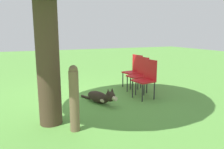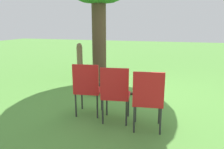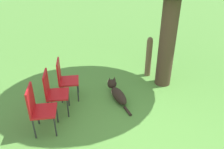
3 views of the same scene
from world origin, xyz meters
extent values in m
plane|color=#56933D|center=(0.00, 0.00, 0.00)|extent=(30.00, 30.00, 0.00)
cylinder|color=#4C3828|center=(0.59, 1.19, 1.39)|extent=(0.38, 0.38, 2.79)
ellipsoid|color=#2D231C|center=(-0.56, 0.43, 0.13)|extent=(0.45, 0.70, 0.26)
ellipsoid|color=#C6B293|center=(-0.63, 0.60, 0.11)|extent=(0.26, 0.29, 0.15)
sphere|color=#2D231C|center=(-0.70, 0.80, 0.22)|extent=(0.28, 0.28, 0.22)
cylinder|color=#C6B293|center=(-0.75, 0.91, 0.20)|extent=(0.12, 0.13, 0.09)
cone|color=#2D231C|center=(-0.76, 0.77, 0.35)|extent=(0.07, 0.07, 0.10)
cone|color=#2D231C|center=(-0.65, 0.82, 0.35)|extent=(0.07, 0.07, 0.10)
cylinder|color=#2D231C|center=(-0.39, 0.01, 0.03)|extent=(0.16, 0.30, 0.06)
cylinder|color=brown|center=(0.28, 1.64, 0.49)|extent=(0.15, 0.15, 0.98)
sphere|color=brown|center=(0.28, 1.64, 1.01)|extent=(0.14, 0.14, 0.14)
cube|color=red|center=(-1.93, -0.49, 0.43)|extent=(0.47, 0.49, 0.04)
cube|color=red|center=(-2.13, -0.51, 0.69)|extent=(0.09, 0.44, 0.48)
cylinder|color=#2D2D2D|center=(-1.78, -0.28, 0.21)|extent=(0.03, 0.03, 0.41)
cylinder|color=#2D2D2D|center=(-1.73, -0.65, 0.21)|extent=(0.03, 0.03, 0.41)
cylinder|color=#2D2D2D|center=(-2.14, -0.32, 0.21)|extent=(0.03, 0.03, 0.41)
cylinder|color=#2D2D2D|center=(-2.09, -0.70, 0.21)|extent=(0.03, 0.03, 0.41)
cube|color=red|center=(-1.80, 0.05, 0.43)|extent=(0.47, 0.49, 0.04)
cube|color=red|center=(-1.99, 0.02, 0.69)|extent=(0.09, 0.44, 0.48)
cylinder|color=#2D2D2D|center=(-1.64, 0.26, 0.21)|extent=(0.03, 0.03, 0.41)
cylinder|color=#2D2D2D|center=(-1.59, -0.12, 0.21)|extent=(0.03, 0.03, 0.41)
cylinder|color=#2D2D2D|center=(-2.00, 0.21, 0.21)|extent=(0.03, 0.03, 0.41)
cylinder|color=#2D2D2D|center=(-1.95, -0.16, 0.21)|extent=(0.03, 0.03, 0.41)
cube|color=red|center=(-1.66, 0.58, 0.43)|extent=(0.47, 0.49, 0.04)
cube|color=red|center=(-1.85, 0.56, 0.69)|extent=(0.09, 0.44, 0.48)
cylinder|color=#2D2D2D|center=(-1.51, 0.79, 0.21)|extent=(0.03, 0.03, 0.41)
cylinder|color=#2D2D2D|center=(-1.46, 0.42, 0.21)|extent=(0.03, 0.03, 0.41)
cylinder|color=#2D2D2D|center=(-1.86, 0.75, 0.21)|extent=(0.03, 0.03, 0.41)
cylinder|color=#2D2D2D|center=(-1.82, 0.37, 0.21)|extent=(0.03, 0.03, 0.41)
camera|label=1|loc=(1.06, 4.92, 1.57)|focal=35.00mm
camera|label=2|loc=(-5.08, -0.85, 1.59)|focal=35.00mm
camera|label=3|loc=(-0.78, -3.62, 2.84)|focal=35.00mm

